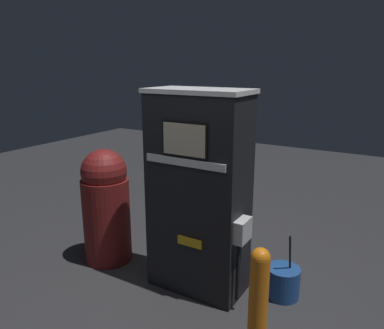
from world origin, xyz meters
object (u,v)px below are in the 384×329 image
(trash_bin, at_px, (106,205))
(squeegee_bucket, at_px, (283,282))
(safety_bollard, at_px, (258,297))
(gas_pump, at_px, (199,193))

(trash_bin, relative_size, squeegee_bucket, 1.95)
(squeegee_bucket, bearing_deg, trash_bin, -170.59)
(safety_bollard, xyz_separation_m, trash_bin, (-1.92, 0.45, 0.19))
(gas_pump, bearing_deg, squeegee_bucket, 18.14)
(trash_bin, bearing_deg, safety_bollard, -13.24)
(safety_bollard, bearing_deg, gas_pump, 147.50)
(safety_bollard, height_order, squeegee_bucket, safety_bollard)
(safety_bollard, relative_size, squeegee_bucket, 1.31)
(gas_pump, bearing_deg, safety_bollard, -32.50)
(safety_bollard, distance_m, trash_bin, 1.98)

